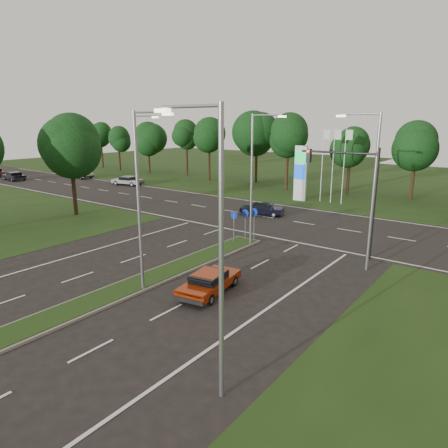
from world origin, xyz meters
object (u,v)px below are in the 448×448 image
Objects in this scene: far_car_a at (128,180)px; far_car_c at (14,176)px; red_sedan at (209,282)px; navy_sedan at (262,209)px; far_car_b at (81,174)px.

far_car_c is at bearing 99.60° from far_car_a.
far_car_a is 18.75m from far_car_c.
far_car_c reaches higher than red_sedan.
navy_sedan is (-7.19, 16.56, -0.02)m from red_sedan.
far_car_a is 1.04× the size of far_car_b.
navy_sedan is at bearing -94.60° from far_car_b.
far_car_a is at bearing -88.58° from far_car_b.
far_car_b reaches higher than far_car_c.
far_car_b reaches higher than navy_sedan.
red_sedan reaches higher than navy_sedan.
navy_sedan is at bearing -82.99° from far_car_c.
navy_sedan is 0.97× the size of far_car_b.
far_car_a is (-24.45, 4.30, 0.08)m from navy_sedan.
red_sedan is at bearing -176.46° from navy_sedan.
red_sedan is 0.98× the size of far_car_b.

